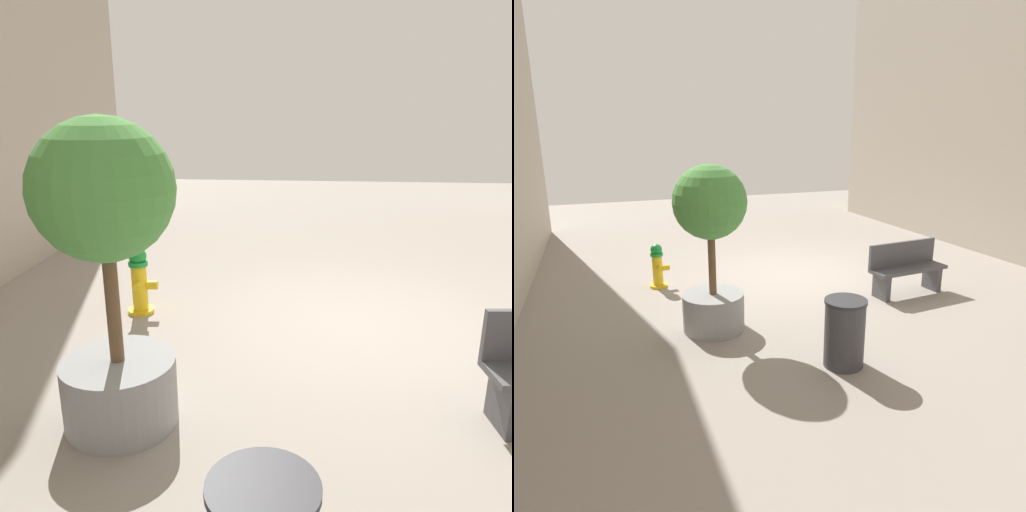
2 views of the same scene
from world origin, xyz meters
TOP-DOWN VIEW (x-y plane):
  - ground_plane at (0.00, 0.00)m, footprint 23.40×23.40m
  - fire_hydrant at (2.69, -0.19)m, footprint 0.39×0.42m
  - bench_near at (-1.52, 1.76)m, footprint 1.52×0.56m
  - planter_tree at (2.17, 2.06)m, footprint 1.06×1.06m
  - trash_bin at (0.88, 3.72)m, footprint 0.54×0.54m

SIDE VIEW (x-z plane):
  - ground_plane at x=0.00m, z-range 0.00..0.00m
  - fire_hydrant at x=2.69m, z-range 0.00..0.85m
  - trash_bin at x=0.88m, z-range 0.00..0.89m
  - bench_near at x=-1.52m, z-range 0.01..0.96m
  - planter_tree at x=2.17m, z-range 0.23..2.69m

